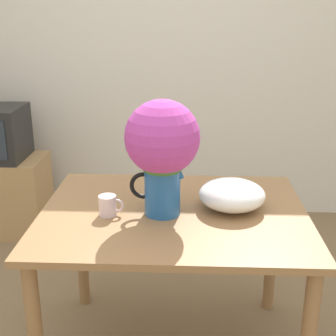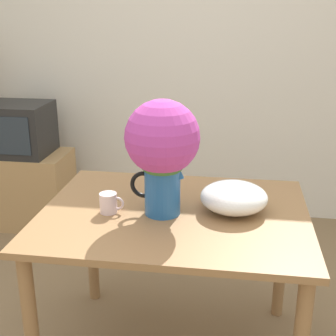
% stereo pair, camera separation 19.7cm
% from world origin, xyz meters
% --- Properties ---
extents(wall_back, '(8.00, 0.05, 2.60)m').
position_xyz_m(wall_back, '(0.00, 1.99, 1.30)').
color(wall_back, silver).
rests_on(wall_back, ground_plane).
extents(table, '(1.17, 0.93, 0.77)m').
position_xyz_m(table, '(0.09, 0.24, 0.66)').
color(table, olive).
rests_on(table, ground_plane).
extents(flower_vase, '(0.32, 0.32, 0.50)m').
position_xyz_m(flower_vase, '(0.04, 0.21, 1.07)').
color(flower_vase, '#235B9E').
rests_on(flower_vase, table).
extents(coffee_mug, '(0.11, 0.08, 0.09)m').
position_xyz_m(coffee_mug, '(-0.19, 0.18, 0.81)').
color(coffee_mug, silver).
rests_on(coffee_mug, table).
extents(white_bowl, '(0.30, 0.30, 0.13)m').
position_xyz_m(white_bowl, '(0.34, 0.28, 0.83)').
color(white_bowl, white).
rests_on(white_bowl, table).
extents(tv_stand, '(0.70, 0.42, 0.57)m').
position_xyz_m(tv_stand, '(-1.27, 1.54, 0.29)').
color(tv_stand, tan).
rests_on(tv_stand, ground_plane).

